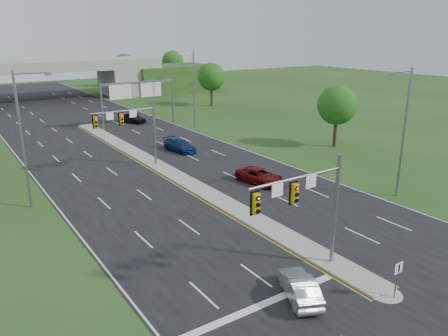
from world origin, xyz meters
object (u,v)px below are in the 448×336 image
object	(u,v)px
signal_mast_near	(310,200)
car_far_c	(133,118)
car_far_a	(260,176)
car_far_b	(180,145)
signal_mast_far	(134,125)
sign_gantry	(137,92)
overpass	(39,84)
car_silver	(299,287)
keep_right_sign	(398,274)

from	to	relation	value
signal_mast_near	car_far_c	distance (m)	49.03
car_far_a	car_far_c	size ratio (longest dim) A/B	1.12
signal_mast_near	car_far_b	size ratio (longest dim) A/B	1.44
signal_mast_far	car_far_c	distance (m)	25.09
sign_gantry	car_far_a	bearing A→B (deg)	-91.87
overpass	car_silver	xyz separation A→B (m)	(-4.17, -81.59, -2.87)
overpass	car_far_a	world-z (taller)	overpass
car_silver	car_far_a	distance (m)	18.66
car_silver	sign_gantry	bearing A→B (deg)	-78.32
signal_mast_near	car_silver	world-z (taller)	signal_mast_near
car_far_a	car_far_b	size ratio (longest dim) A/B	1.03
keep_right_sign	car_far_b	bearing A→B (deg)	81.62
car_silver	overpass	bearing A→B (deg)	-68.11
keep_right_sign	sign_gantry	world-z (taller)	sign_gantry
sign_gantry	car_far_a	size ratio (longest dim) A/B	2.31
signal_mast_near	car_far_a	world-z (taller)	signal_mast_near
car_silver	car_far_c	distance (m)	50.75
overpass	car_far_b	bearing A→B (deg)	-84.53
signal_mast_near	keep_right_sign	xyz separation A→B (m)	(2.26, -4.45, -3.21)
sign_gantry	car_far_b	world-z (taller)	sign_gantry
sign_gantry	car_far_c	distance (m)	5.38
car_far_c	car_silver	bearing A→B (deg)	-122.53
car_far_a	car_far_c	distance (m)	33.69
car_far_b	signal_mast_far	bearing A→B (deg)	-159.53
signal_mast_near	keep_right_sign	distance (m)	5.94
signal_mast_near	overpass	bearing A→B (deg)	88.38
signal_mast_near	car_far_b	xyz separation A→B (m)	(7.17, 28.83, -4.00)
car_silver	keep_right_sign	bearing A→B (deg)	169.67
keep_right_sign	car_far_c	size ratio (longest dim) A/B	0.49
sign_gantry	car_far_c	world-z (taller)	sign_gantry
sign_gantry	car_far_a	xyz separation A→B (m)	(-1.00, -30.66, -4.52)
signal_mast_near	car_far_a	size ratio (longest dim) A/B	1.40
overpass	car_far_a	bearing A→B (deg)	-85.06
car_silver	signal_mast_near	bearing A→B (deg)	-116.65
keep_right_sign	car_far_b	xyz separation A→B (m)	(4.90, 33.29, -0.79)
sign_gantry	car_silver	size ratio (longest dim) A/B	2.88
overpass	car_far_a	distance (m)	66.05
car_silver	car_far_b	world-z (taller)	car_far_b
car_far_c	signal_mast_far	bearing A→B (deg)	-131.73
sign_gantry	car_far_b	size ratio (longest dim) A/B	2.38
signal_mast_near	signal_mast_far	xyz separation A→B (m)	(0.00, 25.00, 0.00)
signal_mast_far	keep_right_sign	distance (m)	29.71
keep_right_sign	car_far_a	bearing A→B (deg)	73.18
signal_mast_far	car_far_c	world-z (taller)	signal_mast_far
signal_mast_near	car_far_a	bearing A→B (deg)	61.00
signal_mast_far	overpass	size ratio (longest dim) A/B	0.09
car_far_a	car_far_c	bearing A→B (deg)	79.63
car_silver	car_far_b	bearing A→B (deg)	-81.83
sign_gantry	overpass	world-z (taller)	overpass
sign_gantry	car_far_c	bearing A→B (deg)	84.52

